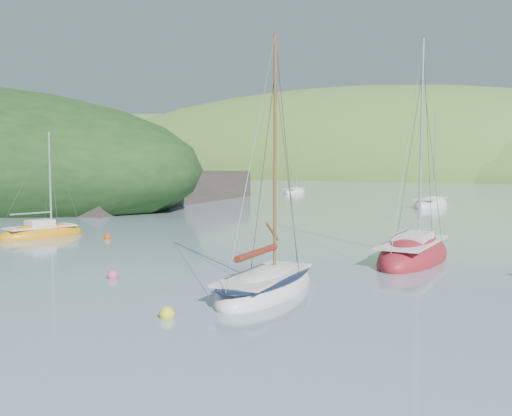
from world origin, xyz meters
The scene contains 8 objects.
ground centered at (0.00, 0.00, 0.00)m, with size 700.00×700.00×0.00m, color slate.
shoreline_hills centered at (-9.66, 172.42, 0.00)m, with size 690.00×135.00×56.00m.
daysailer_white centered at (5.11, 2.20, 0.23)m, with size 3.20×6.89×10.23m.
sloop_red centered at (7.76, 11.88, 0.22)m, with size 2.98×8.04×11.77m.
sailboat_yellow centered at (-15.15, 8.09, 0.18)m, with size 3.30×5.90×7.39m.
distant_sloop_a centered at (-0.18, 45.62, 0.18)m, with size 3.02×7.68×10.80m.
distant_sloop_c centered at (-24.83, 61.32, 0.16)m, with size 2.65×6.24×8.68m.
mooring_buoys centered at (1.29, 3.84, 0.12)m, with size 23.90×13.22×0.48m.
Camera 1 is at (15.65, -15.62, 4.83)m, focal length 40.00 mm.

